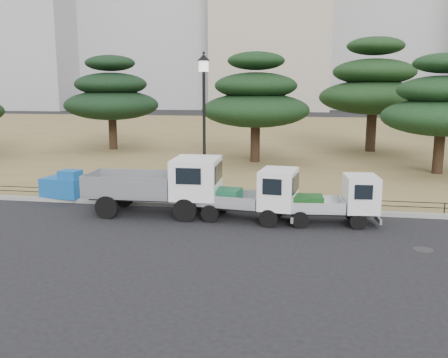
% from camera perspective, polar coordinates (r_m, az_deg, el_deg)
% --- Properties ---
extents(ground, '(220.00, 220.00, 0.00)m').
position_cam_1_polar(ground, '(16.94, -1.19, -5.56)').
color(ground, black).
extents(lawn, '(120.00, 56.00, 0.15)m').
position_cam_1_polar(lawn, '(46.89, 6.17, 4.91)').
color(lawn, olive).
rests_on(lawn, ground).
extents(curb, '(120.00, 0.25, 0.16)m').
position_cam_1_polar(curb, '(19.39, 0.31, -3.22)').
color(curb, gray).
rests_on(curb, ground).
extents(truck_large, '(4.96, 2.13, 2.14)m').
position_cam_1_polar(truck_large, '(18.54, -7.14, -0.45)').
color(truck_large, black).
rests_on(truck_large, ground).
extents(truck_kei_front, '(3.72, 1.94, 1.88)m').
position_cam_1_polar(truck_kei_front, '(17.61, 3.41, -1.81)').
color(truck_kei_front, black).
rests_on(truck_kei_front, ground).
extents(truck_kei_rear, '(3.38, 1.70, 1.71)m').
position_cam_1_polar(truck_kei_rear, '(17.60, 12.74, -2.35)').
color(truck_kei_rear, black).
rests_on(truck_kei_rear, ground).
extents(street_lamp, '(0.51, 0.51, 5.73)m').
position_cam_1_polar(street_lamp, '(19.31, -2.31, 8.56)').
color(street_lamp, black).
rests_on(street_lamp, lawn).
extents(pipe_fence, '(38.00, 0.04, 0.40)m').
position_cam_1_polar(pipe_fence, '(19.45, 0.39, -2.09)').
color(pipe_fence, black).
rests_on(pipe_fence, lawn).
extents(tarp_pile, '(1.86, 1.47, 1.13)m').
position_cam_1_polar(tarp_pile, '(21.89, -17.64, -0.72)').
color(tarp_pile, '#165CAE').
rests_on(tarp_pile, lawn).
extents(manhole, '(0.60, 0.60, 0.01)m').
position_cam_1_polar(manhole, '(15.84, 21.83, -7.50)').
color(manhole, '#2D2D30').
rests_on(manhole, ground).
extents(pine_west_near, '(6.69, 6.69, 6.69)m').
position_cam_1_polar(pine_west_near, '(37.03, -12.75, 9.29)').
color(pine_west_near, black).
rests_on(pine_west_near, lawn).
extents(pine_center_left, '(6.43, 6.43, 6.54)m').
position_cam_1_polar(pine_center_left, '(30.11, 3.64, 9.11)').
color(pine_center_left, black).
rests_on(pine_center_left, lawn).
extents(pine_center_right, '(7.38, 7.38, 7.83)m').
position_cam_1_polar(pine_center_right, '(36.46, 16.71, 10.16)').
color(pine_center_right, black).
rests_on(pine_center_right, lawn).
extents(pine_east_near, '(6.15, 6.15, 6.21)m').
position_cam_1_polar(pine_east_near, '(28.31, 23.69, 7.76)').
color(pine_east_near, black).
rests_on(pine_east_near, lawn).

